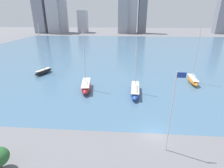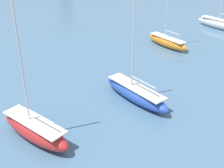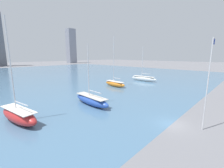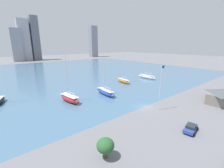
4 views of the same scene
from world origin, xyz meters
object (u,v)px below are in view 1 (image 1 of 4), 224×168
(sailboat_black, at_px, (43,71))
(sailboat_red, at_px, (86,86))
(sailboat_blue, at_px, (135,90))
(sailboat_orange, at_px, (193,80))
(flag_pole, at_px, (172,111))

(sailboat_black, xyz_separation_m, sailboat_red, (17.12, -12.16, 0.17))
(sailboat_black, bearing_deg, sailboat_red, -14.22)
(sailboat_blue, height_order, sailboat_orange, sailboat_orange)
(sailboat_blue, relative_size, sailboat_red, 0.79)
(flag_pole, xyz_separation_m, sailboat_orange, (13.39, 28.22, -5.61))
(flag_pole, xyz_separation_m, sailboat_black, (-33.61, 33.05, -5.63))
(flag_pole, height_order, sailboat_orange, sailboat_orange)
(sailboat_blue, xyz_separation_m, sailboat_black, (-29.92, 13.66, -0.02))
(sailboat_orange, height_order, sailboat_red, sailboat_orange)
(sailboat_blue, bearing_deg, sailboat_orange, 30.87)
(flag_pole, xyz_separation_m, sailboat_red, (-16.50, 20.88, -5.45))
(sailboat_blue, bearing_deg, sailboat_red, 176.87)
(sailboat_blue, distance_m, sailboat_black, 32.89)
(sailboat_orange, relative_size, sailboat_red, 1.03)
(flag_pole, distance_m, sailboat_red, 27.16)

